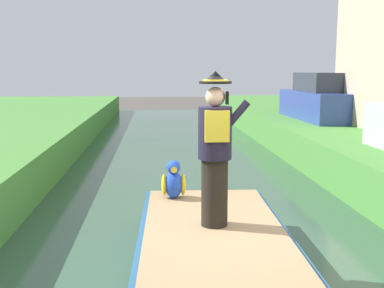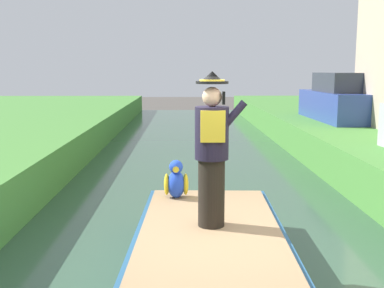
{
  "view_description": "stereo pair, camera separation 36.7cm",
  "coord_description": "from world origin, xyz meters",
  "px_view_note": "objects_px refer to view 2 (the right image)",
  "views": [
    {
      "loc": [
        -0.68,
        -5.28,
        2.57
      ],
      "look_at": [
        -0.2,
        0.81,
        1.61
      ],
      "focal_mm": 44.05,
      "sensor_mm": 36.0,
      "label": 1
    },
    {
      "loc": [
        -0.32,
        -5.3,
        2.57
      ],
      "look_at": [
        -0.2,
        0.81,
        1.61
      ],
      "focal_mm": 44.05,
      "sensor_mm": 36.0,
      "label": 2
    }
  ],
  "objects_px": {
    "boat": "(211,258)",
    "parrot_plush": "(176,181)",
    "person_pirate": "(212,150)",
    "parked_car_blue": "(343,100)"
  },
  "relations": [
    {
      "from": "parrot_plush",
      "to": "parked_car_blue",
      "type": "relative_size",
      "value": 0.14
    },
    {
      "from": "boat",
      "to": "parrot_plush",
      "type": "height_order",
      "value": "parrot_plush"
    },
    {
      "from": "boat",
      "to": "parrot_plush",
      "type": "bearing_deg",
      "value": 105.5
    },
    {
      "from": "person_pirate",
      "to": "boat",
      "type": "bearing_deg",
      "value": -106.05
    },
    {
      "from": "boat",
      "to": "parrot_plush",
      "type": "relative_size",
      "value": 7.47
    },
    {
      "from": "boat",
      "to": "parked_car_blue",
      "type": "xyz_separation_m",
      "value": [
        4.77,
        9.7,
        1.21
      ]
    },
    {
      "from": "parrot_plush",
      "to": "boat",
      "type": "bearing_deg",
      "value": -74.5
    },
    {
      "from": "parrot_plush",
      "to": "parked_car_blue",
      "type": "bearing_deg",
      "value": 57.6
    },
    {
      "from": "person_pirate",
      "to": "parked_car_blue",
      "type": "bearing_deg",
      "value": 52.87
    },
    {
      "from": "person_pirate",
      "to": "parked_car_blue",
      "type": "distance_m",
      "value": 10.57
    }
  ]
}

